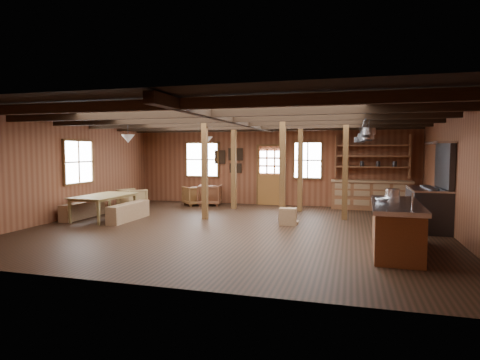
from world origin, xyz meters
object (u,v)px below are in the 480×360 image
(armchair_b, at_px, (210,195))
(armchair_c, at_px, (132,199))
(kitchen_island, at_px, (396,227))
(commercial_range, at_px, (431,202))
(dining_table, at_px, (106,207))
(armchair_a, at_px, (195,196))

(armchair_b, relative_size, armchair_c, 1.07)
(kitchen_island, relative_size, armchair_b, 3.14)
(commercial_range, relative_size, armchair_c, 2.86)
(kitchen_island, distance_m, dining_table, 7.69)
(dining_table, bearing_deg, armchair_c, 10.29)
(armchair_a, xyz_separation_m, armchair_c, (-1.64, -1.45, -0.00))
(kitchen_island, height_order, armchair_b, kitchen_island)
(commercial_range, bearing_deg, kitchen_island, -112.54)
(dining_table, xyz_separation_m, armchair_a, (1.34, 3.38, 0.00))
(kitchen_island, bearing_deg, commercial_range, 69.40)
(kitchen_island, xyz_separation_m, commercial_range, (1.04, 2.52, 0.20))
(kitchen_island, distance_m, armchair_c, 8.61)
(commercial_range, distance_m, armchair_c, 8.92)
(commercial_range, height_order, armchair_a, commercial_range)
(kitchen_island, xyz_separation_m, armchair_a, (-6.16, 5.08, -0.13))
(armchair_b, distance_m, armchair_c, 2.67)
(commercial_range, relative_size, dining_table, 1.11)
(armchair_a, bearing_deg, armchair_c, -2.61)
(commercial_range, xyz_separation_m, dining_table, (-8.54, -0.81, -0.34))
(armchair_a, bearing_deg, dining_table, 24.38)
(commercial_range, xyz_separation_m, armchair_b, (-6.70, 2.70, -0.31))
(commercial_range, bearing_deg, armchair_b, 158.01)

